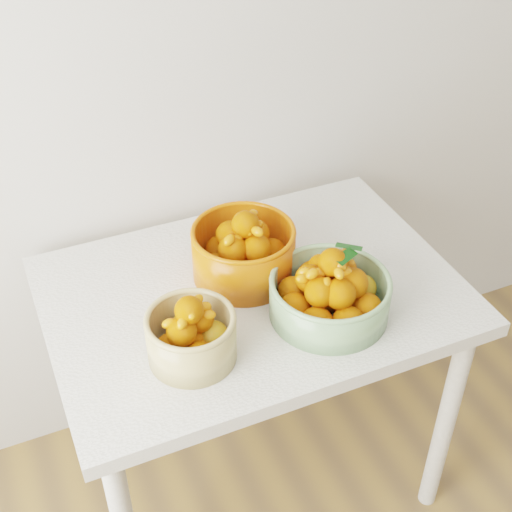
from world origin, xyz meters
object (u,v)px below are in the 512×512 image
object	(u,v)px
bowl_orange	(244,251)
table	(253,318)
bowl_green	(330,294)
bowl_cream	(191,335)

from	to	relation	value
bowl_orange	table	bearing A→B (deg)	-92.76
bowl_green	bowl_orange	size ratio (longest dim) A/B	1.31
bowl_cream	bowl_green	size ratio (longest dim) A/B	0.71
bowl_green	table	bearing A→B (deg)	130.17
bowl_green	bowl_orange	distance (m)	0.25
bowl_orange	bowl_cream	bearing A→B (deg)	-134.46
bowl_cream	bowl_orange	xyz separation A→B (m)	(0.21, 0.22, 0.01)
table	bowl_orange	size ratio (longest dim) A/B	3.63
bowl_cream	bowl_orange	world-z (taller)	bowl_orange
bowl_cream	bowl_orange	distance (m)	0.30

